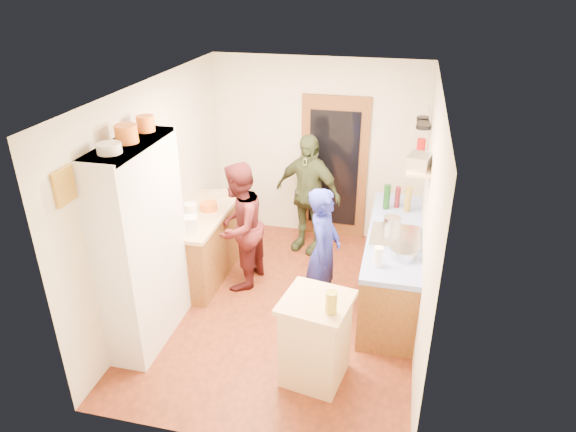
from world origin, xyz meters
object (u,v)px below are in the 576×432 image
(hutch_body, at_px, (143,246))
(island_base, at_px, (315,341))
(right_counter_base, at_px, (392,267))
(person_hob, at_px, (326,253))
(person_left, at_px, (242,226))
(person_back, at_px, (308,194))

(hutch_body, height_order, island_base, hutch_body)
(right_counter_base, height_order, person_hob, person_hob)
(person_left, relative_size, person_back, 0.96)
(person_hob, xyz_separation_m, person_back, (-0.48, 1.40, 0.08))
(person_back, bearing_deg, person_left, -101.73)
(hutch_body, relative_size, person_left, 1.36)
(person_hob, bearing_deg, person_back, 22.76)
(person_left, bearing_deg, person_back, 157.49)
(hutch_body, bearing_deg, right_counter_base, 27.47)
(person_left, bearing_deg, person_hob, 79.96)
(right_counter_base, distance_m, person_left, 1.87)
(right_counter_base, bearing_deg, person_back, 142.23)
(island_base, bearing_deg, right_counter_base, 67.37)
(hutch_body, distance_m, person_back, 2.60)
(hutch_body, distance_m, person_hob, 1.98)
(hutch_body, height_order, right_counter_base, hutch_body)
(person_hob, bearing_deg, person_left, 75.98)
(person_hob, distance_m, person_left, 1.15)
(right_counter_base, bearing_deg, hutch_body, -152.53)
(person_left, height_order, person_back, person_back)
(hutch_body, relative_size, person_hob, 1.43)
(hutch_body, distance_m, island_base, 1.99)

